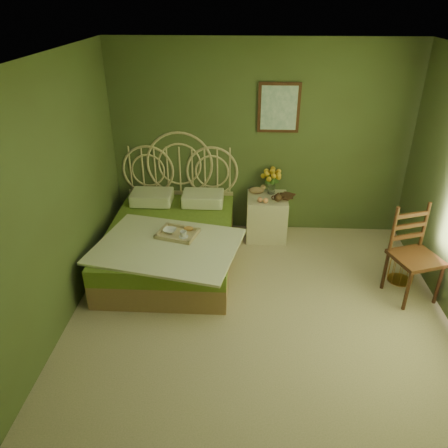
# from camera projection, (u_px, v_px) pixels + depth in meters

# --- Properties ---
(floor) EXTENTS (4.50, 4.50, 0.00)m
(floor) POSITION_uv_depth(u_px,v_px,m) (259.00, 330.00, 4.47)
(floor) COLOR #C8AE90
(floor) RESTS_ON ground
(ceiling) EXTENTS (4.50, 4.50, 0.00)m
(ceiling) POSITION_uv_depth(u_px,v_px,m) (272.00, 63.00, 3.25)
(ceiling) COLOR silver
(ceiling) RESTS_ON wall_back
(wall_back) EXTENTS (4.00, 0.00, 4.00)m
(wall_back) POSITION_uv_depth(u_px,v_px,m) (260.00, 141.00, 5.84)
(wall_back) COLOR #4C6032
(wall_back) RESTS_ON floor
(wall_left) EXTENTS (0.00, 4.50, 4.50)m
(wall_left) POSITION_uv_depth(u_px,v_px,m) (44.00, 212.00, 3.95)
(wall_left) COLOR #4C6032
(wall_left) RESTS_ON floor
(wall_art) EXTENTS (0.54, 0.04, 0.64)m
(wall_art) POSITION_uv_depth(u_px,v_px,m) (279.00, 108.00, 5.59)
(wall_art) COLOR #371D0F
(wall_art) RESTS_ON wall_back
(bed) EXTENTS (1.79, 2.26, 1.40)m
(bed) POSITION_uv_depth(u_px,v_px,m) (171.00, 239.00, 5.51)
(bed) COLOR #9D7A4E
(bed) RESTS_ON floor
(nightstand) EXTENTS (0.54, 0.54, 1.03)m
(nightstand) POSITION_uv_depth(u_px,v_px,m) (267.00, 212.00, 6.05)
(nightstand) COLOR beige
(nightstand) RESTS_ON floor
(chair) EXTENTS (0.59, 0.59, 1.05)m
(chair) POSITION_uv_depth(u_px,v_px,m) (415.00, 247.00, 4.79)
(chair) COLOR #371D0F
(chair) RESTS_ON floor
(birdcage) EXTENTS (0.28, 0.28, 0.43)m
(birdcage) POSITION_uv_depth(u_px,v_px,m) (402.00, 265.00, 5.15)
(birdcage) COLOR #B47B39
(birdcage) RESTS_ON floor
(book_lower) EXTENTS (0.17, 0.22, 0.02)m
(book_lower) POSITION_uv_depth(u_px,v_px,m) (281.00, 196.00, 5.93)
(book_lower) COLOR #381E0F
(book_lower) RESTS_ON nightstand
(book_upper) EXTENTS (0.26, 0.29, 0.02)m
(book_upper) POSITION_uv_depth(u_px,v_px,m) (281.00, 195.00, 5.92)
(book_upper) COLOR #472819
(book_upper) RESTS_ON nightstand
(cereal_bowl) EXTENTS (0.18, 0.18, 0.04)m
(cereal_bowl) POSITION_uv_depth(u_px,v_px,m) (170.00, 231.00, 5.18)
(cereal_bowl) COLOR white
(cereal_bowl) RESTS_ON bed
(coffee_cup) EXTENTS (0.08, 0.08, 0.08)m
(coffee_cup) POSITION_uv_depth(u_px,v_px,m) (183.00, 234.00, 5.07)
(coffee_cup) COLOR white
(coffee_cup) RESTS_ON bed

